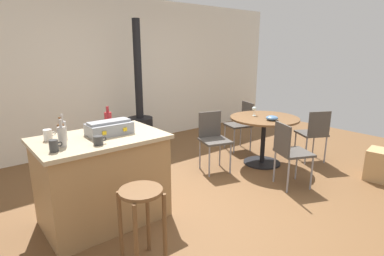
% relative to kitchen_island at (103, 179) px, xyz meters
% --- Properties ---
extents(ground_plane, '(8.80, 8.80, 0.00)m').
position_rel_kitchen_island_xyz_m(ground_plane, '(1.37, -0.36, -0.46)').
color(ground_plane, brown).
extents(back_wall, '(8.00, 0.10, 2.70)m').
position_rel_kitchen_island_xyz_m(back_wall, '(1.37, 2.42, 0.89)').
color(back_wall, silver).
rests_on(back_wall, ground_plane).
extents(kitchen_island, '(1.26, 0.84, 0.92)m').
position_rel_kitchen_island_xyz_m(kitchen_island, '(0.00, 0.00, 0.00)').
color(kitchen_island, '#A37A4C').
rests_on(kitchen_island, ground_plane).
extents(wooden_stool, '(0.35, 0.35, 0.69)m').
position_rel_kitchen_island_xyz_m(wooden_stool, '(-0.04, -0.88, 0.05)').
color(wooden_stool, brown).
rests_on(wooden_stool, ground_plane).
extents(dining_table, '(1.05, 1.05, 0.76)m').
position_rel_kitchen_island_xyz_m(dining_table, '(2.64, -0.02, 0.12)').
color(dining_table, black).
rests_on(dining_table, ground_plane).
extents(folding_chair_near, '(0.50, 0.50, 0.86)m').
position_rel_kitchen_island_xyz_m(folding_chair_near, '(2.92, 0.69, 0.04)').
color(folding_chair_near, '#47423D').
rests_on(folding_chair_near, ground_plane).
extents(folding_chair_far, '(0.50, 0.50, 0.87)m').
position_rel_kitchen_island_xyz_m(folding_chair_far, '(1.85, 0.30, 0.06)').
color(folding_chair_far, '#47423D').
rests_on(folding_chair_far, ground_plane).
extents(folding_chair_left, '(0.53, 0.53, 0.87)m').
position_rel_kitchen_island_xyz_m(folding_chair_left, '(2.22, -0.77, 0.05)').
color(folding_chair_left, '#47423D').
rests_on(folding_chair_left, ground_plane).
extents(folding_chair_right, '(0.54, 0.54, 0.86)m').
position_rel_kitchen_island_xyz_m(folding_chair_right, '(3.33, -0.48, 0.04)').
color(folding_chair_right, '#47423D').
rests_on(folding_chair_right, ground_plane).
extents(wood_stove, '(0.44, 0.45, 2.27)m').
position_rel_kitchen_island_xyz_m(wood_stove, '(1.46, 1.76, 0.07)').
color(wood_stove, black).
rests_on(wood_stove, ground_plane).
extents(toolbox, '(0.44, 0.26, 0.14)m').
position_rel_kitchen_island_xyz_m(toolbox, '(0.12, 0.02, 0.53)').
color(toolbox, gray).
rests_on(toolbox, kitchen_island).
extents(bottle_0, '(0.06, 0.06, 0.25)m').
position_rel_kitchen_island_xyz_m(bottle_0, '(-0.36, 0.02, 0.55)').
color(bottle_0, '#603314').
rests_on(bottle_0, kitchen_island).
extents(bottle_1, '(0.06, 0.06, 0.26)m').
position_rel_kitchen_island_xyz_m(bottle_1, '(-0.31, 0.09, 0.56)').
color(bottle_1, '#B7B2AD').
rests_on(bottle_1, kitchen_island).
extents(bottle_2, '(0.07, 0.07, 0.25)m').
position_rel_kitchen_island_xyz_m(bottle_2, '(-0.38, -0.10, 0.56)').
color(bottle_2, '#B7B2AD').
rests_on(bottle_2, kitchen_island).
extents(bottle_3, '(0.08, 0.08, 0.24)m').
position_rel_kitchen_island_xyz_m(bottle_3, '(0.23, 0.29, 0.55)').
color(bottle_3, maroon).
rests_on(bottle_3, kitchen_island).
extents(cup_0, '(0.11, 0.08, 0.10)m').
position_rel_kitchen_island_xyz_m(cup_0, '(-0.48, -0.20, 0.51)').
color(cup_0, '#383838').
rests_on(cup_0, kitchen_island).
extents(cup_1, '(0.12, 0.09, 0.08)m').
position_rel_kitchen_island_xyz_m(cup_1, '(-0.11, -0.25, 0.50)').
color(cup_1, '#383838').
rests_on(cup_1, kitchen_island).
extents(cup_2, '(0.12, 0.08, 0.11)m').
position_rel_kitchen_island_xyz_m(cup_2, '(-0.43, 0.18, 0.51)').
color(cup_2, white).
rests_on(cup_2, kitchen_island).
extents(wine_glass, '(0.07, 0.07, 0.14)m').
position_rel_kitchen_island_xyz_m(wine_glass, '(2.61, 0.16, 0.40)').
color(wine_glass, silver).
rests_on(wine_glass, dining_table).
extents(serving_bowl, '(0.18, 0.18, 0.07)m').
position_rel_kitchen_island_xyz_m(serving_bowl, '(2.55, -0.22, 0.33)').
color(serving_bowl, '#4C7099').
rests_on(serving_bowl, dining_table).
extents(cardboard_box, '(0.42, 0.37, 0.43)m').
position_rel_kitchen_island_xyz_m(cardboard_box, '(3.41, -1.44, -0.25)').
color(cardboard_box, tan).
rests_on(cardboard_box, ground_plane).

